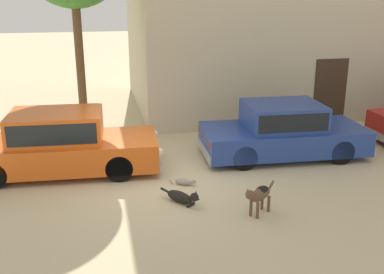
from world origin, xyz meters
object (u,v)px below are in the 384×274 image
parked_sedan_second (283,130)px  stray_cat (184,182)px  parked_sedan_nearest (59,143)px  stray_dog_tan (259,194)px  stray_dog_spotted (182,197)px

parked_sedan_second → stray_cat: size_ratio=8.23×
parked_sedan_nearest → stray_cat: size_ratio=8.91×
stray_dog_tan → stray_cat: 2.04m
parked_sedan_nearest → stray_cat: bearing=-23.6°
parked_sedan_nearest → stray_dog_tan: size_ratio=5.82×
stray_dog_tan → stray_dog_spotted: bearing=-65.3°
parked_sedan_nearest → stray_dog_spotted: size_ratio=5.68×
parked_sedan_nearest → parked_sedan_second: parked_sedan_nearest is taller
parked_sedan_second → stray_cat: 3.21m
parked_sedan_second → stray_dog_tan: bearing=-117.0°
parked_sedan_second → stray_dog_spotted: parked_sedan_second is taller
stray_dog_spotted → stray_cat: size_ratio=1.57×
stray_dog_spotted → stray_dog_tan: bearing=20.2°
parked_sedan_second → stray_cat: bearing=-152.0°
parked_sedan_nearest → stray_dog_tan: (3.84, -3.02, -0.31)m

